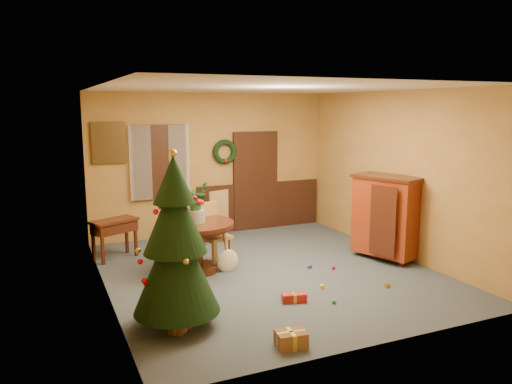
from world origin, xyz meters
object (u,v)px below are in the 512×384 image
sideboard (386,215)px  christmas_tree (175,244)px  dining_table (197,237)px  chair_near (211,232)px  writing_desk (114,229)px

sideboard → christmas_tree: bearing=-163.6°
dining_table → sideboard: (3.20, -0.64, 0.21)m
chair_near → writing_desk: chair_near is taller
writing_desk → sideboard: bearing=-23.8°
dining_table → christmas_tree: christmas_tree is taller
dining_table → writing_desk: (-1.10, 1.26, -0.04)m
writing_desk → sideboard: (4.30, -1.90, 0.26)m
writing_desk → sideboard: size_ratio=0.60×
dining_table → chair_near: chair_near is taller
chair_near → christmas_tree: 2.43m
christmas_tree → writing_desk: bearing=95.3°
dining_table → chair_near: size_ratio=1.13×
chair_near → writing_desk: 1.74m
chair_near → dining_table: bearing=-141.1°
christmas_tree → chair_near: bearing=61.4°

